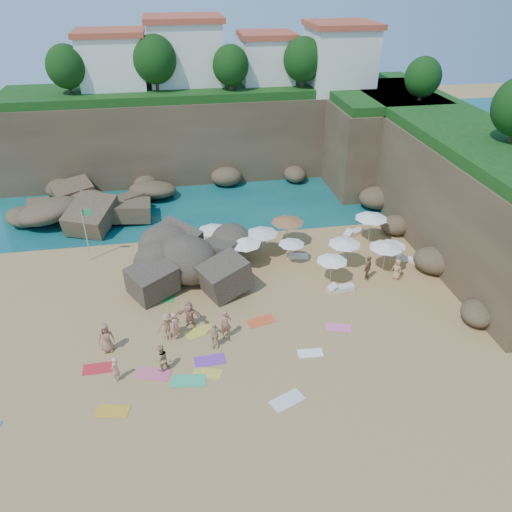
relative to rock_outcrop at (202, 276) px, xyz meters
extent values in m
plane|color=tan|center=(1.78, -4.19, 0.00)|extent=(120.00, 120.00, 0.00)
plane|color=#0C4751|center=(1.78, 25.81, 0.00)|extent=(120.00, 120.00, 0.00)
cube|color=brown|center=(3.78, 20.81, 4.00)|extent=(44.00, 8.00, 8.00)
cube|color=brown|center=(20.78, 3.81, 4.00)|extent=(8.00, 30.00, 8.00)
cube|color=brown|center=(18.78, 15.81, 4.00)|extent=(10.00, 12.00, 8.00)
cube|color=white|center=(-6.22, 21.81, 10.75)|extent=(6.00, 5.00, 5.50)
cube|color=#B2472D|center=(-6.22, 21.81, 13.75)|extent=(6.48, 5.40, 0.50)
cube|color=white|center=(0.78, 22.81, 11.25)|extent=(7.00, 6.00, 6.50)
cube|color=#B2472D|center=(0.78, 22.81, 14.75)|extent=(7.56, 6.48, 0.50)
cube|color=white|center=(8.78, 21.81, 10.50)|extent=(5.00, 5.00, 5.00)
cube|color=#B2472D|center=(8.78, 21.81, 13.25)|extent=(5.40, 5.40, 0.50)
cube|color=white|center=(15.78, 19.81, 11.00)|extent=(6.00, 6.00, 6.00)
cube|color=#B2472D|center=(15.78, 19.81, 14.25)|extent=(6.48, 6.48, 0.50)
sphere|color=#11380F|center=(-10.22, 19.81, 11.20)|extent=(3.60, 3.60, 3.60)
sphere|color=#11380F|center=(-2.22, 19.81, 11.60)|extent=(4.05, 4.05, 4.05)
sphere|color=#11380F|center=(4.78, 18.81, 11.04)|extent=(3.42, 3.42, 3.42)
sphere|color=#11380F|center=(11.78, 18.81, 11.36)|extent=(3.78, 3.78, 3.78)
sphere|color=#11380F|center=(20.78, 11.81, 10.80)|extent=(3.15, 3.15, 3.15)
cylinder|color=white|center=(-16.22, 25.81, 3.00)|extent=(0.10, 0.10, 6.00)
cylinder|color=white|center=(-14.72, 25.81, 3.00)|extent=(0.10, 0.10, 6.00)
cylinder|color=white|center=(-13.22, 25.81, 3.00)|extent=(0.10, 0.10, 6.00)
cylinder|color=silver|center=(-8.12, 3.67, 2.15)|extent=(0.09, 0.09, 4.31)
cube|color=#228951|center=(-7.70, 3.67, 3.96)|extent=(0.74, 0.22, 0.48)
cylinder|color=silver|center=(1.20, 3.39, 1.04)|extent=(0.06, 0.06, 2.08)
cone|color=white|center=(1.20, 3.39, 2.02)|extent=(2.33, 2.33, 0.35)
cylinder|color=silver|center=(4.82, 2.10, 1.09)|extent=(0.06, 0.06, 2.17)
cone|color=silver|center=(4.82, 2.10, 2.12)|extent=(2.44, 2.44, 0.37)
cylinder|color=silver|center=(13.70, 2.89, 1.15)|extent=(0.07, 0.07, 2.31)
cone|color=white|center=(13.70, 2.89, 2.25)|extent=(2.59, 2.59, 0.39)
cylinder|color=silver|center=(10.42, -0.41, 1.05)|extent=(0.06, 0.06, 2.11)
cone|color=white|center=(10.42, -0.41, 2.06)|extent=(2.36, 2.36, 0.36)
cylinder|color=silver|center=(13.15, -1.49, 1.08)|extent=(0.06, 0.06, 2.15)
cone|color=white|center=(13.15, -1.49, 2.10)|extent=(2.41, 2.41, 0.37)
cylinder|color=silver|center=(3.25, 0.73, 1.09)|extent=(0.06, 0.06, 2.18)
cone|color=white|center=(3.25, 0.73, 2.13)|extent=(2.45, 2.45, 0.37)
cylinder|color=silver|center=(7.04, 3.35, 1.15)|extent=(0.07, 0.07, 2.30)
cone|color=red|center=(7.04, 3.35, 2.24)|extent=(2.58, 2.58, 0.39)
cylinder|color=silver|center=(13.97, -0.77, 0.90)|extent=(0.05, 0.05, 1.80)
cone|color=white|center=(13.97, -0.77, 1.76)|extent=(2.02, 2.02, 0.31)
cylinder|color=silver|center=(6.77, 0.79, 0.88)|extent=(0.05, 0.05, 1.75)
cone|color=silver|center=(6.77, 0.79, 1.71)|extent=(1.97, 1.97, 0.30)
cylinder|color=silver|center=(8.92, -2.27, 0.96)|extent=(0.06, 0.06, 1.92)
cone|color=white|center=(8.92, -2.27, 1.88)|extent=(2.16, 2.16, 0.33)
cube|color=silver|center=(1.22, 0.75, 0.16)|extent=(2.02, 0.71, 0.31)
cube|color=silver|center=(4.46, 4.27, 0.14)|extent=(1.93, 1.31, 0.29)
cube|color=silver|center=(12.91, 4.16, 0.15)|extent=(2.03, 1.56, 0.31)
cube|color=white|center=(7.42, 1.33, 0.13)|extent=(1.67, 0.77, 0.25)
cube|color=white|center=(15.49, -0.48, 0.12)|extent=(1.67, 1.21, 0.25)
cube|color=silver|center=(9.34, -3.41, 0.14)|extent=(1.93, 0.86, 0.29)
cube|color=#D55277|center=(-3.38, -9.46, 0.02)|extent=(2.03, 1.40, 0.03)
cube|color=orange|center=(-5.41, -11.77, 0.01)|extent=(1.81, 1.15, 0.03)
cube|color=#32B174|center=(-1.50, -10.29, 0.02)|extent=(1.99, 1.15, 0.03)
cube|color=gold|center=(-0.43, -9.88, 0.01)|extent=(1.75, 1.26, 0.03)
cube|color=silver|center=(3.47, -12.56, 0.02)|extent=(1.99, 1.53, 0.03)
cube|color=purple|center=(-0.21, -8.90, 0.02)|extent=(1.82, 1.01, 0.03)
cube|color=red|center=(-6.38, -8.48, 0.02)|extent=(1.77, 0.89, 0.03)
cube|color=pink|center=(7.92, -7.32, 0.01)|extent=(1.72, 1.19, 0.03)
cube|color=#E84D24|center=(3.30, -5.86, 0.02)|extent=(1.92, 1.32, 0.03)
cube|color=green|center=(-2.83, -2.40, 0.01)|extent=(1.75, 1.18, 0.03)
cube|color=gold|center=(-0.58, -6.23, 0.02)|extent=(2.02, 1.53, 0.03)
cube|color=white|center=(5.59, -9.26, 0.01)|extent=(1.49, 0.80, 0.03)
imported|color=tan|center=(-2.00, -6.67, 0.96)|extent=(0.78, 0.84, 1.92)
imported|color=#A78353|center=(-2.86, -9.20, 0.85)|extent=(1.02, 0.92, 1.70)
imported|color=#EBAE85|center=(-0.90, 1.52, 0.80)|extent=(1.07, 0.99, 1.60)
imported|color=#8F6947|center=(11.59, -2.34, 0.93)|extent=(1.07, 1.10, 1.85)
imported|color=tan|center=(13.64, -2.67, 0.78)|extent=(0.72, 0.87, 1.56)
imported|color=#A47752|center=(-1.28, 1.90, 0.89)|extent=(1.72, 0.96, 1.78)
imported|color=#EFA888|center=(-5.31, -9.56, 0.78)|extent=(0.61, 0.68, 1.57)
imported|color=#A86F54|center=(-2.49, -6.60, 0.25)|extent=(1.52, 2.07, 0.50)
imported|color=#DAB97B|center=(0.19, -7.78, 0.21)|extent=(1.15, 1.81, 0.42)
imported|color=#A06C50|center=(-5.96, -7.07, 0.25)|extent=(1.17, 1.98, 0.50)
imported|color=tan|center=(-1.12, -5.59, 0.23)|extent=(2.12, 2.20, 0.47)
imported|color=#AE6757|center=(0.96, -7.02, 0.22)|extent=(0.96, 1.96, 0.45)
camera|label=1|loc=(-1.21, -30.33, 19.67)|focal=35.00mm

